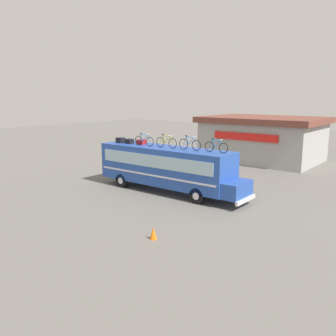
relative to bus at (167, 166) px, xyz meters
The scene contains 11 objects.
ground_plane 1.83m from the bus, behind, with size 120.00×120.00×0.00m, color #605E59.
bus is the anchor object (origin of this frame).
luggage_bag_1 4.65m from the bus, behind, with size 0.55×0.50×0.39m, color black.
luggage_bag_2 3.82m from the bus, behind, with size 0.53×0.47×0.35m, color black.
luggage_bag_3 2.98m from the bus, behind, with size 0.56×0.50×0.34m, color maroon.
rooftop_bicycle_1 2.53m from the bus, behind, with size 1.76×0.44×0.90m.
rooftop_bicycle_2 1.73m from the bus, 63.68° to the right, with size 1.78×0.44×0.92m.
rooftop_bicycle_3 2.61m from the bus, ahead, with size 1.75×0.44×0.95m.
rooftop_bicycle_4 4.20m from the bus, ahead, with size 1.67×0.44×0.87m.
roadside_building 16.23m from the bus, 90.32° to the left, with size 11.82×8.83×4.56m.
traffic_cone 8.76m from the bus, 55.54° to the right, with size 0.34×0.34×0.59m, color orange.
Camera 1 is at (15.49, -19.10, 6.59)m, focal length 38.18 mm.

